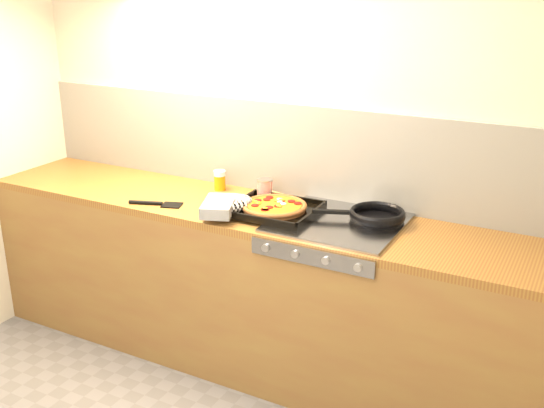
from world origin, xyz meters
The scene contains 9 objects.
room_shell centered at (0.00, 1.39, 1.15)m, with size 3.20×3.20×3.20m.
counter_run centered at (0.00, 1.10, 0.45)m, with size 3.20×0.62×0.90m.
stovetop centered at (0.45, 1.10, 0.91)m, with size 0.60×0.56×0.02m, color #939498.
pizza_on_tray centered at (0.06, 1.03, 0.94)m, with size 0.55×0.49×0.07m.
frying_pan centered at (0.61, 1.19, 0.94)m, with size 0.47×0.35×0.04m.
tomato_can centered at (-0.03, 1.24, 0.96)m, with size 0.10×0.10×0.12m.
juice_glass centered at (-0.34, 1.28, 0.96)m, with size 0.08×0.08×0.11m.
wooden_spoon centered at (0.06, 1.33, 0.91)m, with size 0.30×0.09×0.02m.
black_spatula centered at (-0.49, 0.91, 0.91)m, with size 0.28×0.15×0.02m.
Camera 1 is at (1.51, -1.57, 2.02)m, focal length 42.00 mm.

